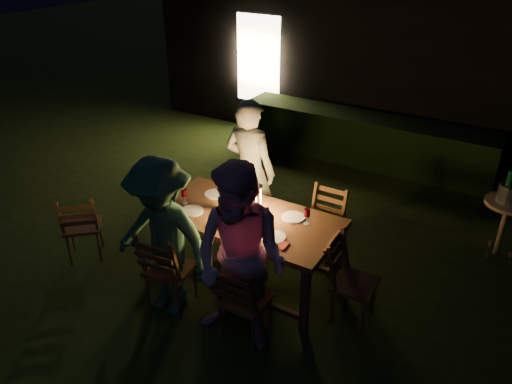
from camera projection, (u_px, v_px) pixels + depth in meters
The scene contains 28 objects.
garden_envelope at pixel (439, 44), 9.36m from camera, with size 40.00×40.00×3.20m.
dining_table at pixel (246, 222), 5.31m from camera, with size 1.99×0.99×0.83m.
chair_near_left at pixel (170, 281), 5.14m from camera, with size 0.50×0.53×0.99m.
chair_near_right at pixel (244, 312), 4.74m from camera, with size 0.44×0.47×0.98m.
chair_far_left at pixel (248, 216), 6.31m from camera, with size 0.45×0.48×0.95m.
chair_far_right at pixel (321, 239), 5.87m from camera, with size 0.42×0.45×0.93m.
chair_end at pixel (351, 295), 4.98m from camera, with size 0.47×0.44×0.94m.
chair_spare at pixel (84, 237), 5.92m from camera, with size 0.60×0.60×0.92m.
person_house_side at pixel (250, 171), 6.06m from camera, with size 0.66×0.43×1.81m, color beige.
person_opp_right at pixel (241, 260), 4.40m from camera, with size 0.90×0.70×1.86m, color #C88AB8.
person_opp_left at pixel (162, 239), 4.84m from camera, with size 1.10×0.64×1.71m, color #2E5D46.
lantern at pixel (252, 202), 5.21m from camera, with size 0.16×0.16×0.35m.
plate_far_left at pixel (215, 194), 5.68m from camera, with size 0.25×0.25×0.01m, color white.
plate_near_left at pixel (192, 211), 5.35m from camera, with size 0.25×0.25×0.01m, color white.
plate_far_right at pixel (293, 217), 5.23m from camera, with size 0.25×0.25×0.01m, color white.
plate_near_right at pixel (273, 237), 4.90m from camera, with size 0.25×0.25×0.01m, color white.
wineglass_a at pixel (236, 191), 5.58m from camera, with size 0.06×0.06×0.18m, color #59070F, non-canonical shape.
wineglass_b at pixel (184, 197), 5.46m from camera, with size 0.06×0.06×0.18m, color #59070F, non-canonical shape.
wineglass_c at pixel (257, 229), 4.88m from camera, with size 0.06×0.06×0.18m, color #59070F, non-canonical shape.
wineglass_d at pixel (307, 217), 5.09m from camera, with size 0.06×0.06×0.18m, color #59070F, non-canonical shape.
wineglass_e at pixel (222, 219), 5.05m from camera, with size 0.06×0.06×0.18m, color silver, non-canonical shape.
bottle_table at pixel (226, 198), 5.32m from camera, with size 0.07×0.07×0.28m, color #0F471E.
napkin_left at pixel (217, 225), 5.09m from camera, with size 0.18×0.14×0.01m, color red.
napkin_right at pixel (278, 244), 4.79m from camera, with size 0.18×0.14×0.01m, color red.
phone at pixel (182, 213), 5.32m from camera, with size 0.14×0.07×0.01m, color black.
side_table at pixel (507, 208), 5.80m from camera, with size 0.54×0.54×0.72m.
ice_bucket at pixel (512, 193), 5.71m from camera, with size 0.30×0.30×0.22m, color #A5A8AD.
bottle_bucket_a at pixel (507, 190), 5.68m from camera, with size 0.07×0.07×0.32m, color #0F471E.
Camera 1 is at (1.91, -3.82, 3.54)m, focal length 35.00 mm.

